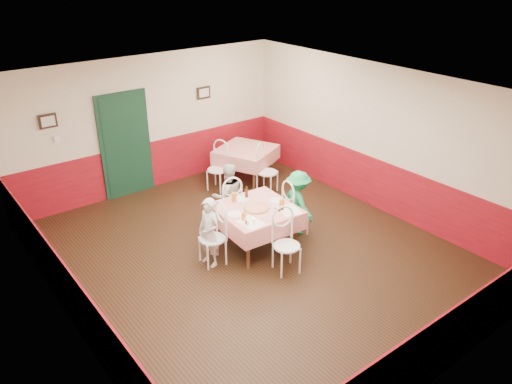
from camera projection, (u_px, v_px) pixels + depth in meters
floor at (253, 254)px, 8.40m from camera, size 7.00×7.00×0.00m
ceiling at (252, 90)px, 7.18m from camera, size 7.00×7.00×0.00m
back_wall at (150, 123)px, 10.29m from camera, size 6.00×0.10×2.80m
front_wall at (452, 285)px, 5.29m from camera, size 6.00×0.10×2.80m
left_wall at (59, 239)px, 6.14m from camera, size 0.10×7.00×2.80m
right_wall at (378, 139)px, 9.44m from camera, size 0.10×7.00×2.80m
wainscot_back at (154, 164)px, 10.67m from camera, size 6.00×0.03×1.00m
wainscot_front at (437, 349)px, 5.69m from camera, size 6.00×0.03×1.00m
wainscot_left at (72, 297)px, 6.54m from camera, size 0.03×7.00×1.00m
wainscot_right at (373, 182)px, 9.82m from camera, size 0.03×7.00×1.00m
door at (126, 146)px, 10.08m from camera, size 0.96×0.06×2.10m
picture_left at (48, 121)px, 8.96m from camera, size 0.32×0.03×0.26m
picture_right at (204, 93)px, 10.77m from camera, size 0.32×0.03×0.26m
thermostat at (57, 138)px, 9.17m from camera, size 0.10×0.03×0.10m
main_table at (256, 228)px, 8.44m from camera, size 1.29×1.29×0.77m
second_table at (246, 165)px, 10.95m from camera, size 1.49×1.49×0.77m
chair_left at (212, 239)px, 7.98m from camera, size 0.47×0.47×0.90m
chair_right at (296, 211)px, 8.84m from camera, size 0.47×0.47×0.90m
chair_far at (230, 205)px, 9.04m from camera, size 0.52×0.52×0.90m
chair_near at (287, 246)px, 7.78m from camera, size 0.51×0.51×0.90m
chair_second_a at (217, 170)px, 10.51m from camera, size 0.56×0.56×0.90m
chair_second_b at (267, 172)px, 10.39m from camera, size 0.56×0.56×0.90m
pizza at (256, 208)px, 8.24m from camera, size 0.44×0.44×0.03m
plate_left at (235, 214)px, 8.05m from camera, size 0.26×0.26×0.01m
plate_right at (277, 201)px, 8.49m from camera, size 0.26×0.26×0.01m
plate_far at (242, 199)px, 8.56m from camera, size 0.26×0.26×0.01m
glass_a at (244, 216)px, 7.87m from camera, size 0.07×0.07×0.13m
glass_b at (282, 204)px, 8.24m from camera, size 0.09×0.09×0.16m
glass_c at (234, 197)px, 8.46m from camera, size 0.09×0.09×0.16m
beer_bottle at (247, 193)px, 8.57m from camera, size 0.06×0.06×0.20m
shaker_a at (248, 223)px, 7.71m from camera, size 0.04×0.04×0.09m
shaker_b at (254, 221)px, 7.76m from camera, size 0.04×0.04×0.09m
shaker_c at (246, 222)px, 7.76m from camera, size 0.04×0.04×0.09m
menu_left at (251, 223)px, 7.82m from camera, size 0.33×0.42×0.00m
menu_right at (289, 210)px, 8.20m from camera, size 0.39×0.46×0.00m
wallet at (279, 209)px, 8.21m from camera, size 0.11×0.10×0.02m
diner_left at (209, 232)px, 7.90m from camera, size 0.35×0.47×1.16m
diner_far at (228, 196)px, 9.01m from camera, size 0.68×0.58×1.23m
diner_right at (298, 203)px, 8.81m from camera, size 0.53×0.81×1.19m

